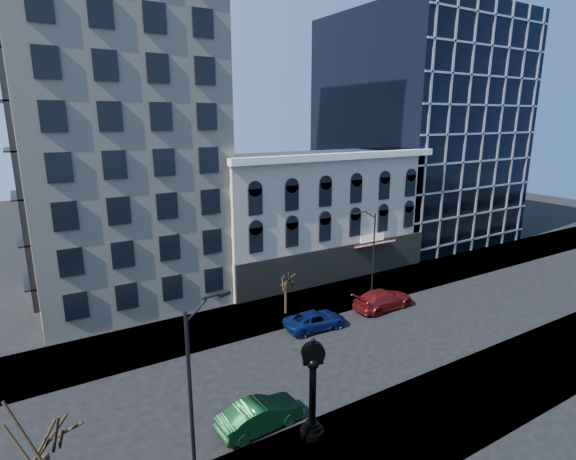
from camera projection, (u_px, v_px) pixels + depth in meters
ground at (294, 367)px, 28.88m from camera, size 160.00×160.00×0.00m
sidewalk_far at (240, 320)px, 35.51m from camera, size 160.00×6.00×0.12m
sidewalk_near at (379, 440)px, 22.23m from camera, size 160.00×6.00×0.12m
cream_tower at (110, 71)px, 36.82m from camera, size 15.90×15.40×42.50m
victorian_row at (311, 213)px, 46.65m from camera, size 22.60×11.19×12.50m
glass_office at (417, 131)px, 58.92m from camera, size 20.00×20.15×28.00m
street_clock at (313, 393)px, 21.97m from camera, size 1.20×1.20×5.30m
street_lamp_near at (202, 347)px, 17.56m from camera, size 2.24×0.94×8.94m
street_lamp_far at (369, 231)px, 39.17m from camera, size 2.02×0.57×7.84m
bare_tree_near at (41, 429)px, 14.48m from camera, size 4.40×4.40×7.56m
bare_tree_far at (286, 276)px, 35.87m from camera, size 2.47×2.47×4.24m
car_near_b at (260, 415)px, 23.08m from camera, size 4.67×1.85×1.51m
car_far_a at (315, 320)px, 34.06m from camera, size 4.98×2.52×1.35m
car_far_b at (383, 299)px, 37.62m from camera, size 5.70×2.47×1.63m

